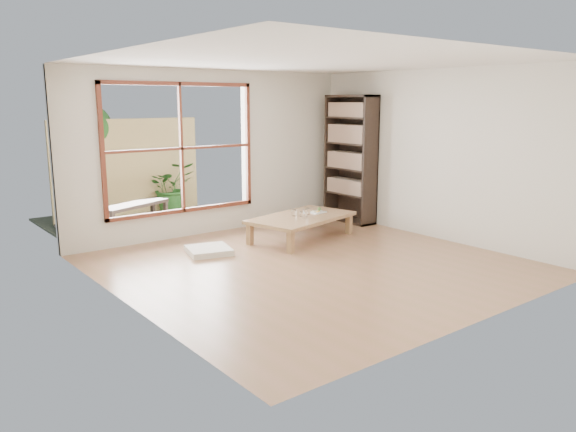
% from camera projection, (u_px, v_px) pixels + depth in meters
% --- Properties ---
extents(ground, '(5.00, 5.00, 0.00)m').
position_uv_depth(ground, '(312.00, 264.00, 7.40)').
color(ground, '#9F6E4F').
rests_on(ground, ground).
extents(low_table, '(1.86, 1.31, 0.37)m').
position_uv_depth(low_table, '(301.00, 219.00, 8.70)').
color(low_table, '#AC7A53').
rests_on(low_table, ground).
extents(floor_cushion, '(0.70, 0.70, 0.08)m').
position_uv_depth(floor_cushion, '(209.00, 250.00, 7.94)').
color(floor_cushion, silver).
rests_on(floor_cushion, ground).
extents(bookshelf, '(0.36, 1.00, 2.22)m').
position_uv_depth(bookshelf, '(350.00, 159.00, 9.86)').
color(bookshelf, '#2E2119').
rests_on(bookshelf, ground).
extents(glass_tall, '(0.07, 0.07, 0.14)m').
position_uv_depth(glass_tall, '(305.00, 214.00, 8.49)').
color(glass_tall, silver).
rests_on(glass_tall, low_table).
extents(glass_mid, '(0.07, 0.07, 0.10)m').
position_uv_depth(glass_mid, '(308.00, 211.00, 8.80)').
color(glass_mid, silver).
rests_on(glass_mid, low_table).
extents(glass_short, '(0.07, 0.07, 0.10)m').
position_uv_depth(glass_short, '(294.00, 213.00, 8.69)').
color(glass_short, silver).
rests_on(glass_short, low_table).
extents(glass_small, '(0.06, 0.06, 0.07)m').
position_uv_depth(glass_small, '(302.00, 214.00, 8.64)').
color(glass_small, silver).
rests_on(glass_small, low_table).
extents(food_tray, '(0.26, 0.19, 0.08)m').
position_uv_depth(food_tray, '(318.00, 211.00, 8.95)').
color(food_tray, white).
rests_on(food_tray, low_table).
extents(deck, '(2.80, 2.00, 0.05)m').
position_uv_depth(deck, '(154.00, 225.00, 9.79)').
color(deck, '#393029').
rests_on(deck, ground).
extents(garden_bench, '(1.35, 0.85, 0.41)m').
position_uv_depth(garden_bench, '(134.00, 207.00, 9.38)').
color(garden_bench, '#2E2119').
rests_on(garden_bench, deck).
extents(bamboo_fence, '(2.80, 0.06, 1.80)m').
position_uv_depth(bamboo_fence, '(128.00, 168.00, 10.38)').
color(bamboo_fence, tan).
rests_on(bamboo_fence, ground).
extents(shrub_right, '(0.96, 0.86, 0.95)m').
position_uv_depth(shrub_right, '(172.00, 187.00, 10.77)').
color(shrub_right, '#28561F').
rests_on(shrub_right, deck).
extents(shrub_left, '(0.53, 0.44, 0.91)m').
position_uv_depth(shrub_left, '(89.00, 197.00, 9.70)').
color(shrub_left, '#28561F').
rests_on(shrub_left, deck).
extents(garden_tree, '(1.04, 0.85, 2.22)m').
position_uv_depth(garden_tree, '(83.00, 129.00, 10.06)').
color(garden_tree, '#4C3D2D').
rests_on(garden_tree, ground).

